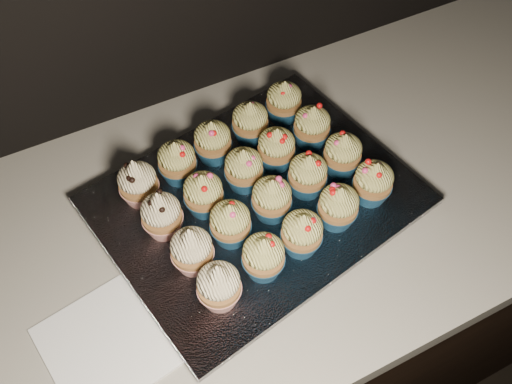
# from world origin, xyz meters

# --- Properties ---
(cabinet) EXTENTS (2.40, 0.60, 0.86)m
(cabinet) POSITION_xyz_m (0.00, 1.70, 0.43)
(cabinet) COLOR black
(cabinet) RESTS_ON ground
(worktop) EXTENTS (2.44, 0.64, 0.04)m
(worktop) POSITION_xyz_m (0.00, 1.70, 0.88)
(worktop) COLOR beige
(worktop) RESTS_ON cabinet
(napkin) EXTENTS (0.20, 0.20, 0.00)m
(napkin) POSITION_xyz_m (-0.53, 1.58, 0.90)
(napkin) COLOR white
(napkin) RESTS_ON worktop
(baking_tray) EXTENTS (0.50, 0.41, 0.02)m
(baking_tray) POSITION_xyz_m (-0.24, 1.69, 0.91)
(baking_tray) COLOR black
(baking_tray) RESTS_ON worktop
(foil_lining) EXTENTS (0.54, 0.46, 0.01)m
(foil_lining) POSITION_xyz_m (-0.24, 1.69, 0.93)
(foil_lining) COLOR silver
(foil_lining) RESTS_ON baking_tray
(cupcake_0) EXTENTS (0.06, 0.06, 0.10)m
(cupcake_0) POSITION_xyz_m (-0.37, 1.56, 0.97)
(cupcake_0) COLOR #A42016
(cupcake_0) RESTS_ON foil_lining
(cupcake_1) EXTENTS (0.06, 0.06, 0.08)m
(cupcake_1) POSITION_xyz_m (-0.29, 1.57, 0.97)
(cupcake_1) COLOR navy
(cupcake_1) RESTS_ON foil_lining
(cupcake_2) EXTENTS (0.06, 0.06, 0.08)m
(cupcake_2) POSITION_xyz_m (-0.22, 1.58, 0.97)
(cupcake_2) COLOR navy
(cupcake_2) RESTS_ON foil_lining
(cupcake_3) EXTENTS (0.06, 0.06, 0.08)m
(cupcake_3) POSITION_xyz_m (-0.15, 1.60, 0.97)
(cupcake_3) COLOR navy
(cupcake_3) RESTS_ON foil_lining
(cupcake_4) EXTENTS (0.06, 0.06, 0.08)m
(cupcake_4) POSITION_xyz_m (-0.08, 1.62, 0.97)
(cupcake_4) COLOR navy
(cupcake_4) RESTS_ON foil_lining
(cupcake_5) EXTENTS (0.06, 0.06, 0.10)m
(cupcake_5) POSITION_xyz_m (-0.38, 1.63, 0.97)
(cupcake_5) COLOR #A42016
(cupcake_5) RESTS_ON foil_lining
(cupcake_6) EXTENTS (0.06, 0.06, 0.08)m
(cupcake_6) POSITION_xyz_m (-0.31, 1.65, 0.97)
(cupcake_6) COLOR navy
(cupcake_6) RESTS_ON foil_lining
(cupcake_7) EXTENTS (0.06, 0.06, 0.08)m
(cupcake_7) POSITION_xyz_m (-0.23, 1.66, 0.97)
(cupcake_7) COLOR navy
(cupcake_7) RESTS_ON foil_lining
(cupcake_8) EXTENTS (0.06, 0.06, 0.08)m
(cupcake_8) POSITION_xyz_m (-0.16, 1.67, 0.97)
(cupcake_8) COLOR navy
(cupcake_8) RESTS_ON foil_lining
(cupcake_9) EXTENTS (0.06, 0.06, 0.08)m
(cupcake_9) POSITION_xyz_m (-0.09, 1.69, 0.97)
(cupcake_9) COLOR navy
(cupcake_9) RESTS_ON foil_lining
(cupcake_10) EXTENTS (0.06, 0.06, 0.10)m
(cupcake_10) POSITION_xyz_m (-0.39, 1.71, 0.97)
(cupcake_10) COLOR #A42016
(cupcake_10) RESTS_ON foil_lining
(cupcake_11) EXTENTS (0.06, 0.06, 0.08)m
(cupcake_11) POSITION_xyz_m (-0.32, 1.71, 0.97)
(cupcake_11) COLOR navy
(cupcake_11) RESTS_ON foil_lining
(cupcake_12) EXTENTS (0.06, 0.06, 0.08)m
(cupcake_12) POSITION_xyz_m (-0.25, 1.73, 0.97)
(cupcake_12) COLOR navy
(cupcake_12) RESTS_ON foil_lining
(cupcake_13) EXTENTS (0.06, 0.06, 0.08)m
(cupcake_13) POSITION_xyz_m (-0.18, 1.74, 0.97)
(cupcake_13) COLOR navy
(cupcake_13) RESTS_ON foil_lining
(cupcake_14) EXTENTS (0.06, 0.06, 0.08)m
(cupcake_14) POSITION_xyz_m (-0.10, 1.76, 0.97)
(cupcake_14) COLOR navy
(cupcake_14) RESTS_ON foil_lining
(cupcake_15) EXTENTS (0.06, 0.06, 0.10)m
(cupcake_15) POSITION_xyz_m (-0.41, 1.78, 0.97)
(cupcake_15) COLOR #A42016
(cupcake_15) RESTS_ON foil_lining
(cupcake_16) EXTENTS (0.06, 0.06, 0.08)m
(cupcake_16) POSITION_xyz_m (-0.33, 1.79, 0.97)
(cupcake_16) COLOR navy
(cupcake_16) RESTS_ON foil_lining
(cupcake_17) EXTENTS (0.06, 0.06, 0.08)m
(cupcake_17) POSITION_xyz_m (-0.27, 1.81, 0.97)
(cupcake_17) COLOR navy
(cupcake_17) RESTS_ON foil_lining
(cupcake_18) EXTENTS (0.06, 0.06, 0.08)m
(cupcake_18) POSITION_xyz_m (-0.19, 1.82, 0.97)
(cupcake_18) COLOR navy
(cupcake_18) RESTS_ON foil_lining
(cupcake_19) EXTENTS (0.06, 0.06, 0.08)m
(cupcake_19) POSITION_xyz_m (-0.12, 1.83, 0.97)
(cupcake_19) COLOR navy
(cupcake_19) RESTS_ON foil_lining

